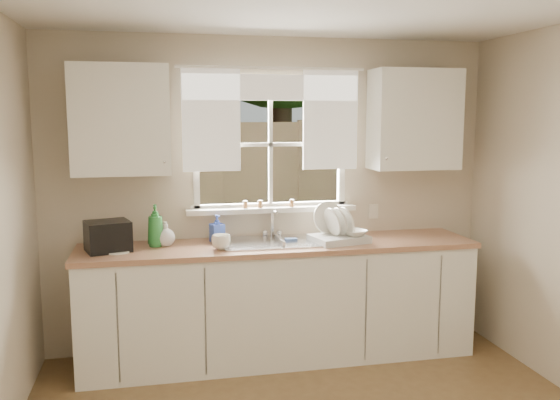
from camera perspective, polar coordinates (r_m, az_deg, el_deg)
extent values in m
cube|color=beige|center=(4.94, -0.86, -7.21)|extent=(3.60, 0.02, 1.15)
cube|color=beige|center=(4.79, -0.90, 13.44)|extent=(3.60, 0.02, 0.35)
cube|color=beige|center=(4.69, -15.48, 5.00)|extent=(1.20, 0.02, 1.00)
cube|color=beige|center=(5.14, 12.41, 5.35)|extent=(1.20, 0.02, 1.00)
cube|color=white|center=(4.84, -0.92, -0.57)|extent=(1.30, 0.06, 0.05)
cube|color=white|center=(4.79, -0.94, 11.33)|extent=(1.30, 0.06, 0.05)
cube|color=white|center=(4.71, -8.14, 5.23)|extent=(0.05, 0.06, 1.05)
cube|color=white|center=(4.94, 5.94, 5.39)|extent=(0.05, 0.06, 1.05)
cube|color=white|center=(4.79, -0.93, 5.35)|extent=(0.03, 0.04, 1.00)
cube|color=white|center=(4.79, -0.93, 5.35)|extent=(1.20, 0.04, 0.03)
cube|color=white|center=(4.79, -0.78, -0.91)|extent=(1.38, 0.14, 0.04)
cylinder|color=white|center=(4.72, -0.76, 12.60)|extent=(1.50, 0.02, 0.02)
cube|color=white|center=(4.65, -6.64, 7.68)|extent=(0.45, 0.02, 0.80)
cube|color=white|center=(4.83, 4.87, 7.72)|extent=(0.45, 0.02, 0.80)
cube|color=white|center=(4.72, -0.78, 10.78)|extent=(1.40, 0.02, 0.20)
cube|color=white|center=(4.68, -0.08, -9.88)|extent=(3.00, 0.62, 0.87)
cube|color=#A87454|center=(4.56, -0.08, -4.43)|extent=(3.04, 0.65, 0.04)
cube|color=white|center=(4.51, -15.06, 7.45)|extent=(0.70, 0.33, 0.80)
cube|color=white|center=(4.96, 12.79, 7.56)|extent=(0.70, 0.33, 0.80)
cube|color=beige|center=(5.06, 8.99, -1.09)|extent=(0.08, 0.01, 0.12)
cylinder|color=brown|center=(4.79, 1.14, -0.30)|extent=(0.04, 0.04, 0.06)
cylinder|color=brown|center=(4.72, -3.35, -0.44)|extent=(0.04, 0.04, 0.06)
cylinder|color=brown|center=(4.74, -1.92, -0.39)|extent=(0.04, 0.04, 0.06)
cube|color=#335421|center=(9.90, -6.50, -3.02)|extent=(20.00, 10.00, 0.02)
cube|color=#9D7B57|center=(7.79, -5.17, 0.84)|extent=(8.00, 0.10, 1.80)
cube|color=#5E1416|center=(11.21, -13.49, 3.88)|extent=(3.00, 3.00, 2.20)
cube|color=black|center=(11.19, -13.70, 10.27)|extent=(3.20, 3.20, 0.30)
cylinder|color=#423021|center=(10.93, 0.21, 6.62)|extent=(0.36, 0.36, 3.20)
cube|color=#B7B7BC|center=(4.60, -0.16, -5.08)|extent=(0.84, 0.46, 0.18)
cube|color=#B7B7BC|center=(4.58, -0.16, -4.05)|extent=(0.88, 0.50, 0.01)
cube|color=#B7B7BC|center=(4.59, -0.16, -4.35)|extent=(0.02, 0.41, 0.14)
cylinder|color=silver|center=(4.80, -0.77, -2.21)|extent=(0.03, 0.03, 0.22)
cylinder|color=silver|center=(4.71, -0.59, -1.06)|extent=(0.02, 0.18, 0.02)
sphere|color=silver|center=(4.81, -1.48, -3.17)|extent=(0.05, 0.05, 0.05)
sphere|color=silver|center=(4.83, -0.07, -3.12)|extent=(0.05, 0.05, 0.05)
cube|color=silver|center=(4.61, 5.69, -3.73)|extent=(0.47, 0.39, 0.05)
cylinder|color=white|center=(4.68, 4.68, -1.70)|extent=(0.27, 0.13, 0.25)
cylinder|color=white|center=(4.55, 5.06, -2.11)|extent=(0.12, 0.23, 0.22)
cylinder|color=white|center=(4.58, 5.71, -2.05)|extent=(0.12, 0.23, 0.22)
cylinder|color=white|center=(4.62, 6.35, -1.99)|extent=(0.12, 0.23, 0.22)
imported|color=white|center=(4.60, 7.18, -3.15)|extent=(0.24, 0.24, 0.05)
imported|color=#2C8839|center=(4.52, -11.90, -2.42)|extent=(0.13, 0.13, 0.32)
imported|color=blue|center=(4.61, -6.07, -2.75)|extent=(0.12, 0.12, 0.21)
imported|color=beige|center=(4.54, -10.97, -3.22)|extent=(0.15, 0.15, 0.18)
cylinder|color=white|center=(4.41, -15.38, -4.80)|extent=(0.18, 0.18, 0.01)
imported|color=white|center=(4.36, -5.70, -4.05)|extent=(0.16, 0.16, 0.11)
cube|color=black|center=(4.45, -16.24, -3.36)|extent=(0.36, 0.33, 0.22)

